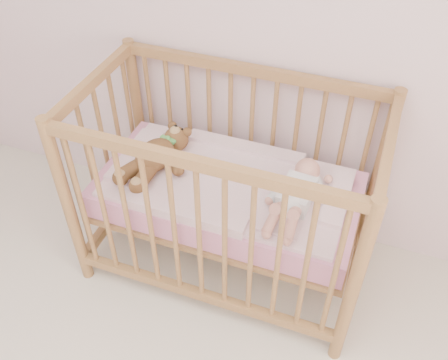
% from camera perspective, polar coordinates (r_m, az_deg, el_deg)
% --- Properties ---
extents(crib, '(1.36, 0.76, 1.00)m').
position_cam_1_polar(crib, '(2.36, 0.42, -1.38)').
color(crib, olive).
rests_on(crib, floor).
extents(mattress, '(1.22, 0.62, 0.13)m').
position_cam_1_polar(mattress, '(2.37, 0.42, -1.64)').
color(mattress, pink).
rests_on(mattress, crib).
extents(blanket, '(1.10, 0.58, 0.06)m').
position_cam_1_polar(blanket, '(2.32, 0.43, -0.31)').
color(blanket, pink).
rests_on(blanket, mattress).
extents(baby, '(0.29, 0.54, 0.13)m').
position_cam_1_polar(baby, '(2.20, 8.34, -1.22)').
color(baby, silver).
rests_on(baby, blanket).
extents(teddy_bear, '(0.44, 0.55, 0.14)m').
position_cam_1_polar(teddy_bear, '(2.37, -7.94, 2.94)').
color(teddy_bear, brown).
rests_on(teddy_bear, blanket).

